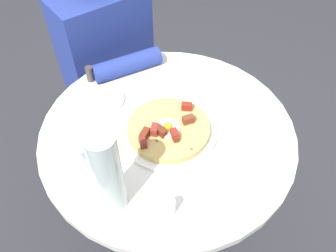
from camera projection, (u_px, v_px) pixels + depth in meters
name	position (u px, v px, depth m)	size (l,w,h in m)	color
ground_plane	(168.00, 227.00, 1.59)	(6.00, 6.00, 0.00)	#2D2D33
dining_table	(168.00, 159.00, 1.17)	(0.82, 0.82, 0.75)	silver
person_seated	(110.00, 78.00, 1.56)	(0.38, 0.47, 1.14)	#2D2D33
pizza_plate	(169.00, 132.00, 1.01)	(0.30, 0.30, 0.01)	white
breakfast_pizza	(168.00, 128.00, 1.00)	(0.26, 0.26, 0.05)	tan
bread_plate	(102.00, 100.00, 1.11)	(0.15, 0.15, 0.01)	silver
napkin	(221.00, 92.00, 1.14)	(0.17, 0.14, 0.00)	white
fork	(218.00, 94.00, 1.13)	(0.18, 0.01, 0.01)	silver
knife	(225.00, 89.00, 1.14)	(0.18, 0.01, 0.01)	silver
water_glass	(82.00, 156.00, 0.89)	(0.07, 0.07, 0.11)	silver
water_bottle	(108.00, 173.00, 0.76)	(0.07, 0.07, 0.27)	silver
salt_shaker	(170.00, 207.00, 0.82)	(0.03, 0.03, 0.06)	white
pepper_shaker	(90.00, 74.00, 1.17)	(0.03, 0.03, 0.06)	#3F3833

